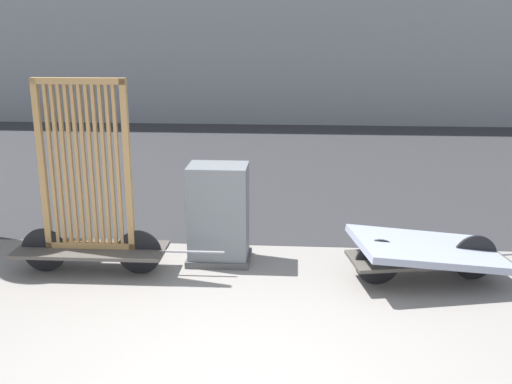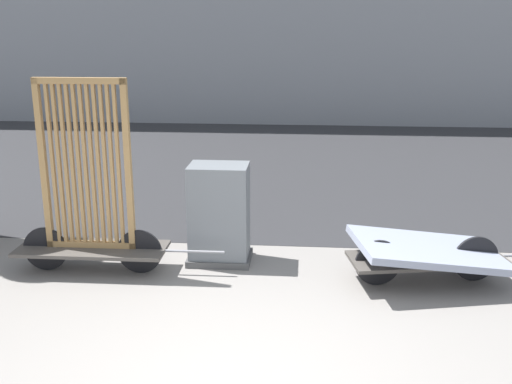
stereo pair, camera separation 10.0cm
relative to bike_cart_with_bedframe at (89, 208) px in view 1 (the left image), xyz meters
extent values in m
cube|color=#2D2D30|center=(1.94, 5.97, -0.79)|extent=(56.00, 9.90, 0.01)
cube|color=#4C4742|center=(-0.01, 0.00, -0.51)|extent=(1.76, 0.64, 0.04)
cylinder|color=black|center=(0.57, 0.00, -0.53)|extent=(0.53, 0.04, 0.53)
cylinder|color=black|center=(-0.58, 0.00, -0.53)|extent=(0.53, 0.04, 0.53)
cylinder|color=gray|center=(1.22, 0.01, -0.51)|extent=(0.70, 0.04, 0.03)
cube|color=#A87F4C|center=(-0.01, 0.00, -0.46)|extent=(1.06, 0.08, 0.07)
cube|color=#A87F4C|center=(-0.01, 0.00, 1.45)|extent=(1.06, 0.08, 0.07)
cube|color=#A87F4C|center=(-0.50, 0.00, 0.50)|extent=(0.07, 0.07, 1.98)
cube|color=#A87F4C|center=(0.49, 0.00, 0.50)|extent=(0.07, 0.07, 1.98)
cube|color=#A87F4C|center=(-0.39, 0.00, 0.50)|extent=(0.04, 0.05, 1.91)
cube|color=#A87F4C|center=(-0.31, 0.00, 0.50)|extent=(0.04, 0.05, 1.91)
cube|color=#A87F4C|center=(-0.24, 0.00, 0.50)|extent=(0.04, 0.05, 1.91)
cube|color=#A87F4C|center=(-0.16, 0.00, 0.50)|extent=(0.04, 0.05, 1.91)
cube|color=#A87F4C|center=(-0.08, 0.00, 0.50)|extent=(0.04, 0.05, 1.91)
cube|color=#A87F4C|center=(-0.01, 0.00, 0.50)|extent=(0.04, 0.05, 1.91)
cube|color=#A87F4C|center=(0.07, 0.00, 0.50)|extent=(0.04, 0.05, 1.91)
cube|color=#A87F4C|center=(0.15, 0.00, 0.50)|extent=(0.04, 0.05, 1.91)
cube|color=#A87F4C|center=(0.22, 0.00, 0.50)|extent=(0.04, 0.05, 1.91)
cube|color=#A87F4C|center=(0.30, 0.00, 0.50)|extent=(0.04, 0.05, 1.91)
cube|color=#A87F4C|center=(0.38, 0.00, 0.50)|extent=(0.04, 0.05, 1.91)
cube|color=#4C4742|center=(3.89, 0.00, -0.51)|extent=(1.84, 0.94, 0.04)
cylinder|color=black|center=(4.45, 0.11, -0.53)|extent=(0.53, 0.13, 0.53)
cylinder|color=black|center=(3.33, -0.11, -0.53)|extent=(0.53, 0.13, 0.53)
cube|color=#8C93A8|center=(3.89, 0.00, -0.40)|extent=(1.81, 1.36, 0.30)
cube|color=#4C4C4C|center=(1.45, 0.45, -0.76)|extent=(0.77, 0.58, 0.08)
cube|color=slate|center=(1.45, 0.45, -0.19)|extent=(0.71, 0.52, 1.23)
camera|label=1|loc=(2.38, -6.46, 2.06)|focal=42.00mm
camera|label=2|loc=(2.48, -6.45, 2.06)|focal=42.00mm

